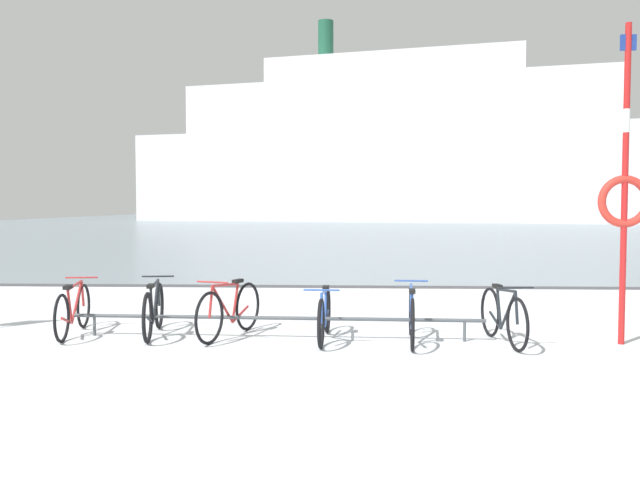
% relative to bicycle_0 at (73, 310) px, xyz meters
% --- Properties ---
extents(ground, '(80.00, 132.00, 0.08)m').
position_rel_bicycle_0_xyz_m(ground, '(3.98, 49.50, -0.39)').
color(ground, silver).
extents(bike_rack, '(5.63, 0.24, 0.31)m').
position_rel_bicycle_0_xyz_m(bike_rack, '(2.85, -0.13, -0.08)').
color(bike_rack, '#4C5156').
rests_on(bike_rack, ground).
extents(bicycle_0, '(0.46, 1.71, 0.77)m').
position_rel_bicycle_0_xyz_m(bicycle_0, '(0.00, 0.00, 0.00)').
color(bicycle_0, black).
rests_on(bicycle_0, ground).
extents(bicycle_1, '(0.46, 1.71, 0.79)m').
position_rel_bicycle_0_xyz_m(bicycle_1, '(1.14, 0.01, 0.01)').
color(bicycle_1, black).
rests_on(bicycle_1, ground).
extents(bicycle_2, '(0.68, 1.67, 0.82)m').
position_rel_bicycle_0_xyz_m(bicycle_2, '(2.21, -0.06, 0.02)').
color(bicycle_2, black).
rests_on(bicycle_2, ground).
extents(bicycle_3, '(0.46, 1.68, 0.75)m').
position_rel_bicycle_0_xyz_m(bicycle_3, '(3.52, -0.23, -0.01)').
color(bicycle_3, black).
rests_on(bicycle_3, ground).
extents(bicycle_4, '(0.46, 1.70, 0.78)m').
position_rel_bicycle_0_xyz_m(bicycle_4, '(4.67, -0.33, 0.01)').
color(bicycle_4, black).
rests_on(bicycle_4, ground).
extents(bicycle_5, '(0.46, 1.63, 0.80)m').
position_rel_bicycle_0_xyz_m(bicycle_5, '(5.86, -0.35, 0.01)').
color(bicycle_5, black).
rests_on(bicycle_5, ground).
extents(rescue_post, '(0.68, 0.10, 4.13)m').
position_rel_bicycle_0_xyz_m(rescue_post, '(7.40, -0.30, 1.64)').
color(rescue_post, red).
rests_on(rescue_post, ground).
extents(ferry_ship, '(59.79, 23.48, 21.64)m').
position_rel_bicycle_0_xyz_m(ferry_ship, '(9.39, 62.24, 6.90)').
color(ferry_ship, white).
rests_on(ferry_ship, ground).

